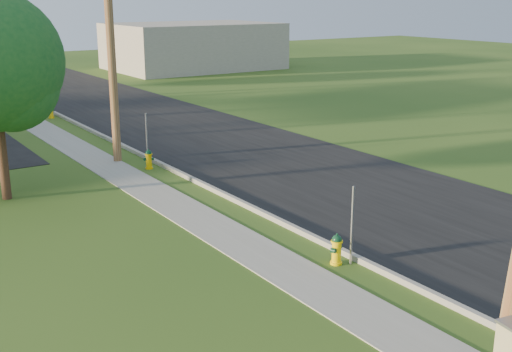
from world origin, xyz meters
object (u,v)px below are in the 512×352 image
(hydrant_mid, at_px, (149,159))
(hydrant_far, at_px, (51,111))
(utility_pole_mid, at_px, (110,34))
(hydrant_near, at_px, (337,249))

(hydrant_mid, xyz_separation_m, hydrant_far, (0.05, 12.53, 0.01))
(utility_pole_mid, distance_m, hydrant_near, 13.41)
(utility_pole_mid, distance_m, hydrant_far, 11.71)
(utility_pole_mid, distance_m, hydrant_mid, 4.94)
(utility_pole_mid, bearing_deg, hydrant_far, 86.81)
(hydrant_mid, bearing_deg, hydrant_far, 89.76)
(hydrant_mid, height_order, hydrant_far, hydrant_far)
(hydrant_mid, bearing_deg, utility_pole_mid, 107.21)
(hydrant_near, xyz_separation_m, hydrant_mid, (-0.02, 10.83, -0.01))
(utility_pole_mid, bearing_deg, hydrant_near, -87.42)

